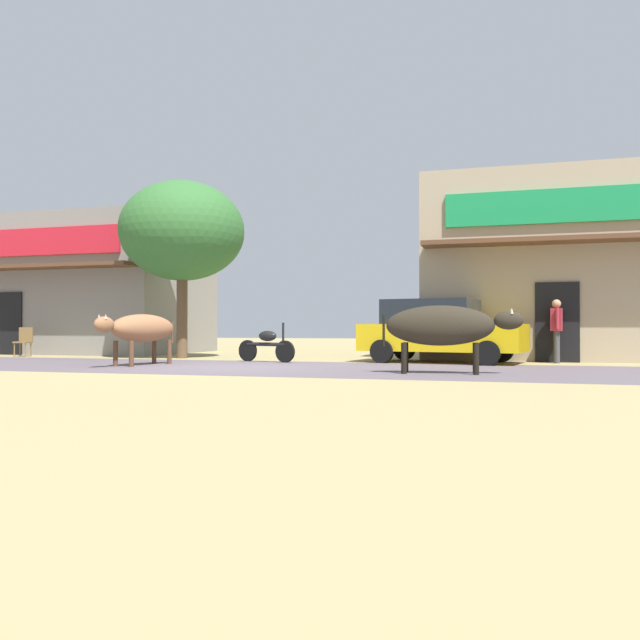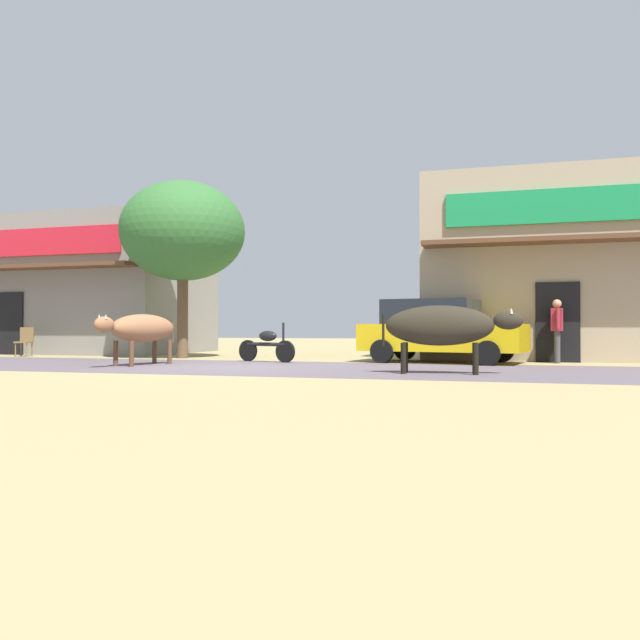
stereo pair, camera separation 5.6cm
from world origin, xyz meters
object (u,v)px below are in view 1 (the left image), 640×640
parked_hatchback_car (439,330)px  cow_far_dark (443,326)px  cow_near_brown (141,329)px  pedestrian_by_shop (557,326)px  roadside_tree (182,232)px  parked_motorcycle (267,345)px  cafe_chair_by_doorway (24,340)px

parked_hatchback_car → cow_far_dark: size_ratio=1.61×
cow_near_brown → pedestrian_by_shop: bearing=21.5°
pedestrian_by_shop → roadside_tree: bearing=-178.9°
parked_hatchback_car → cow_far_dark: parked_hatchback_car is taller
parked_hatchback_car → parked_motorcycle: parked_hatchback_car is taller
parked_motorcycle → cafe_chair_by_doorway: 8.60m
parked_motorcycle → cafe_chair_by_doorway: size_ratio=1.91×
roadside_tree → cow_near_brown: bearing=-76.8°
parked_hatchback_car → pedestrian_by_shop: (2.92, 0.54, 0.11)m
pedestrian_by_shop → cafe_chair_by_doorway: (-15.86, -0.56, -0.44)m
cow_far_dark → pedestrian_by_shop: 5.28m
parked_hatchback_car → parked_motorcycle: 4.52m
cow_far_dark → parked_hatchback_car: bearing=96.8°
cafe_chair_by_doorway → cow_far_dark: bearing=-17.1°
cow_far_dark → cafe_chair_by_doorway: cow_far_dark is taller
roadside_tree → parked_hatchback_car: roadside_tree is taller
cafe_chair_by_doorway → parked_hatchback_car: bearing=0.1°
pedestrian_by_shop → cafe_chair_by_doorway: size_ratio=1.77×
parked_motorcycle → parked_hatchback_car: bearing=12.8°
cow_far_dark → pedestrian_by_shop: bearing=62.6°
parked_hatchback_car → cow_near_brown: size_ratio=1.63×
cafe_chair_by_doorway → parked_motorcycle: bearing=-6.5°
cow_near_brown → parked_hatchback_car: bearing=25.8°
pedestrian_by_shop → cow_far_dark: bearing=-117.4°
roadside_tree → parked_hatchback_car: (7.60, -0.34, -2.93)m
parked_motorcycle → cow_far_dark: cow_far_dark is taller
pedestrian_by_shop → cafe_chair_by_doorway: 15.88m
cow_near_brown → pedestrian_by_shop: pedestrian_by_shop is taller
parked_motorcycle → cow_near_brown: 3.30m
cow_far_dark → cafe_chair_by_doorway: 14.06m
cow_near_brown → pedestrian_by_shop: size_ratio=1.65×
parked_hatchback_car → cafe_chair_by_doorway: 12.94m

